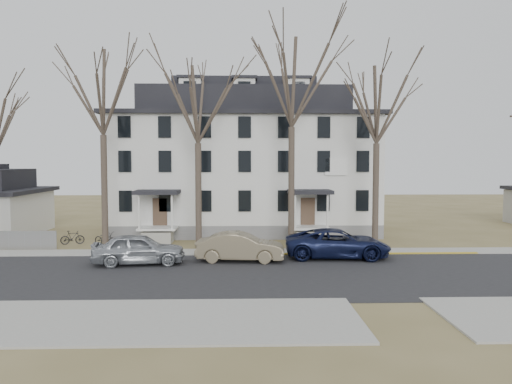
{
  "coord_description": "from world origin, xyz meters",
  "views": [
    {
      "loc": [
        -2.22,
        -22.29,
        5.65
      ],
      "look_at": [
        -1.31,
        9.0,
        3.68
      ],
      "focal_mm": 35.0,
      "sensor_mm": 36.0,
      "label": 1
    }
  ],
  "objects_px": {
    "tree_mid_left": "(198,98)",
    "car_silver": "(139,250)",
    "boarding_house": "(244,164)",
    "bicycle_right": "(72,238)",
    "tree_mid_right": "(377,99)",
    "tree_center": "(292,75)",
    "car_navy": "(338,244)",
    "car_tan": "(240,247)",
    "bicycle_left": "(105,239)",
    "tree_far_left": "(102,86)"
  },
  "relations": [
    {
      "from": "tree_mid_left",
      "to": "boarding_house",
      "type": "bearing_deg",
      "value": 69.8
    },
    {
      "from": "bicycle_left",
      "to": "bicycle_right",
      "type": "bearing_deg",
      "value": 103.0
    },
    {
      "from": "boarding_house",
      "to": "car_navy",
      "type": "xyz_separation_m",
      "value": [
        5.32,
        -11.85,
        -4.54
      ]
    },
    {
      "from": "tree_center",
      "to": "bicycle_left",
      "type": "bearing_deg",
      "value": 176.06
    },
    {
      "from": "tree_mid_left",
      "to": "car_silver",
      "type": "relative_size",
      "value": 2.58
    },
    {
      "from": "tree_far_left",
      "to": "car_navy",
      "type": "bearing_deg",
      "value": -14.48
    },
    {
      "from": "tree_center",
      "to": "car_tan",
      "type": "bearing_deg",
      "value": -126.13
    },
    {
      "from": "boarding_house",
      "to": "tree_center",
      "type": "height_order",
      "value": "tree_center"
    },
    {
      "from": "car_silver",
      "to": "bicycle_left",
      "type": "xyz_separation_m",
      "value": [
        -3.42,
        6.04,
        -0.38
      ]
    },
    {
      "from": "tree_far_left",
      "to": "bicycle_right",
      "type": "height_order",
      "value": "tree_far_left"
    },
    {
      "from": "tree_mid_right",
      "to": "bicycle_right",
      "type": "relative_size",
      "value": 8.29
    },
    {
      "from": "tree_mid_left",
      "to": "bicycle_left",
      "type": "bearing_deg",
      "value": 172.31
    },
    {
      "from": "tree_mid_left",
      "to": "tree_center",
      "type": "bearing_deg",
      "value": 0.0
    },
    {
      "from": "bicycle_left",
      "to": "car_silver",
      "type": "bearing_deg",
      "value": -124.5
    },
    {
      "from": "tree_mid_left",
      "to": "car_tan",
      "type": "relative_size",
      "value": 2.61
    },
    {
      "from": "car_silver",
      "to": "tree_mid_right",
      "type": "bearing_deg",
      "value": -76.48
    },
    {
      "from": "tree_center",
      "to": "bicycle_right",
      "type": "xyz_separation_m",
      "value": [
        -14.57,
        1.38,
        -10.62
      ]
    },
    {
      "from": "boarding_house",
      "to": "car_silver",
      "type": "height_order",
      "value": "boarding_house"
    },
    {
      "from": "boarding_house",
      "to": "car_navy",
      "type": "height_order",
      "value": "boarding_house"
    },
    {
      "from": "tree_far_left",
      "to": "car_silver",
      "type": "bearing_deg",
      "value": -58.4
    },
    {
      "from": "car_tan",
      "to": "bicycle_right",
      "type": "xyz_separation_m",
      "value": [
        -11.27,
        5.9,
        -0.34
      ]
    },
    {
      "from": "tree_mid_right",
      "to": "bicycle_left",
      "type": "distance_m",
      "value": 19.96
    },
    {
      "from": "boarding_house",
      "to": "tree_mid_right",
      "type": "xyz_separation_m",
      "value": [
        8.5,
        -8.15,
        4.22
      ]
    },
    {
      "from": "tree_mid_right",
      "to": "car_navy",
      "type": "relative_size",
      "value": 2.12
    },
    {
      "from": "tree_center",
      "to": "car_silver",
      "type": "xyz_separation_m",
      "value": [
        -8.8,
        -5.2,
        -10.24
      ]
    },
    {
      "from": "car_silver",
      "to": "car_tan",
      "type": "relative_size",
      "value": 1.01
    },
    {
      "from": "tree_center",
      "to": "car_silver",
      "type": "distance_m",
      "value": 14.47
    },
    {
      "from": "tree_far_left",
      "to": "car_navy",
      "type": "relative_size",
      "value": 2.28
    },
    {
      "from": "tree_far_left",
      "to": "car_silver",
      "type": "distance_m",
      "value": 11.29
    },
    {
      "from": "tree_mid_left",
      "to": "bicycle_right",
      "type": "xyz_separation_m",
      "value": [
        -8.57,
        1.38,
        -9.14
      ]
    },
    {
      "from": "tree_mid_right",
      "to": "bicycle_right",
      "type": "distance_m",
      "value": 22.09
    },
    {
      "from": "car_navy",
      "to": "bicycle_right",
      "type": "xyz_separation_m",
      "value": [
        -16.89,
        5.08,
        -0.37
      ]
    },
    {
      "from": "car_navy",
      "to": "tree_mid_left",
      "type": "bearing_deg",
      "value": 70.01
    },
    {
      "from": "car_tan",
      "to": "bicycle_right",
      "type": "relative_size",
      "value": 3.18
    },
    {
      "from": "boarding_house",
      "to": "tree_mid_right",
      "type": "height_order",
      "value": "tree_mid_right"
    },
    {
      "from": "bicycle_right",
      "to": "boarding_house",
      "type": "bearing_deg",
      "value": -77.01
    },
    {
      "from": "tree_center",
      "to": "car_tan",
      "type": "distance_m",
      "value": 11.7
    },
    {
      "from": "tree_mid_right",
      "to": "bicycle_left",
      "type": "height_order",
      "value": "tree_mid_right"
    },
    {
      "from": "tree_far_left",
      "to": "tree_mid_right",
      "type": "relative_size",
      "value": 1.08
    },
    {
      "from": "tree_far_left",
      "to": "bicycle_right",
      "type": "xyz_separation_m",
      "value": [
        -2.57,
        1.38,
        -9.88
      ]
    },
    {
      "from": "bicycle_left",
      "to": "tree_mid_left",
      "type": "bearing_deg",
      "value": -71.74
    },
    {
      "from": "boarding_house",
      "to": "bicycle_right",
      "type": "xyz_separation_m",
      "value": [
        -11.57,
        -6.77,
        -4.92
      ]
    },
    {
      "from": "tree_center",
      "to": "car_navy",
      "type": "xyz_separation_m",
      "value": [
        2.32,
        -3.7,
        -10.25
      ]
    },
    {
      "from": "tree_mid_left",
      "to": "car_silver",
      "type": "distance_m",
      "value": 10.57
    },
    {
      "from": "tree_mid_left",
      "to": "car_tan",
      "type": "distance_m",
      "value": 10.25
    },
    {
      "from": "tree_far_left",
      "to": "car_silver",
      "type": "xyz_separation_m",
      "value": [
        3.2,
        -5.2,
        -9.5
      ]
    },
    {
      "from": "boarding_house",
      "to": "car_navy",
      "type": "relative_size",
      "value": 3.46
    },
    {
      "from": "tree_mid_left",
      "to": "car_silver",
      "type": "bearing_deg",
      "value": -118.31
    },
    {
      "from": "car_silver",
      "to": "car_tan",
      "type": "height_order",
      "value": "car_silver"
    },
    {
      "from": "tree_mid_left",
      "to": "car_navy",
      "type": "relative_size",
      "value": 2.12
    }
  ]
}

